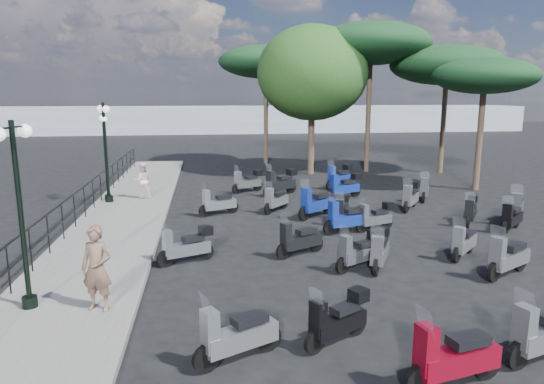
{
  "coord_description": "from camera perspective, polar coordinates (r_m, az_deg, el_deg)",
  "views": [
    {
      "loc": [
        -3.5,
        -13.96,
        4.41
      ],
      "look_at": [
        -1.34,
        1.82,
        1.2
      ],
      "focal_mm": 32.0,
      "sensor_mm": 36.0,
      "label": 1
    }
  ],
  "objects": [
    {
      "name": "scooter_23",
      "position": [
        17.7,
        26.33,
        -2.77
      ],
      "size": [
        1.29,
        1.1,
        1.27
      ],
      "rotation": [
        0.0,
        0.0,
        2.26
      ],
      "color": "black",
      "rests_on": "ground"
    },
    {
      "name": "scooter_19",
      "position": [
        18.04,
        22.32,
        -2.12
      ],
      "size": [
        1.03,
        1.33,
        1.23
      ],
      "rotation": [
        0.0,
        0.0,
        2.52
      ],
      "color": "black",
      "rests_on": "ground"
    },
    {
      "name": "lamp_post_1",
      "position": [
        20.35,
        -18.98,
        5.13
      ],
      "size": [
        0.65,
        1.09,
        3.96
      ],
      "rotation": [
        0.0,
        0.0,
        0.43
      ],
      "color": "black",
      "rests_on": "sidewalk"
    },
    {
      "name": "ground",
      "position": [
        15.05,
        6.03,
        -5.71
      ],
      "size": [
        120.0,
        120.0,
        0.0
      ],
      "primitive_type": "plane",
      "color": "black",
      "rests_on": "ground"
    },
    {
      "name": "scooter_11",
      "position": [
        12.68,
        10.25,
        -6.91
      ],
      "size": [
        1.42,
        0.91,
        1.24
      ],
      "rotation": [
        0.0,
        0.0,
        2.07
      ],
      "color": "black",
      "rests_on": "ground"
    },
    {
      "name": "scooter_21",
      "position": [
        23.36,
        7.89,
        1.76
      ],
      "size": [
        1.53,
        1.25,
        1.44
      ],
      "rotation": [
        0.0,
        0.0,
        2.23
      ],
      "color": "black",
      "rests_on": "ground"
    },
    {
      "name": "lamp_post_0",
      "position": [
        10.69,
        -27.56,
        -1.25
      ],
      "size": [
        0.44,
        1.1,
        3.79
      ],
      "rotation": [
        0.0,
        0.0,
        -0.21
      ],
      "color": "black",
      "rests_on": "sidewalk"
    },
    {
      "name": "broadleaf_tree",
      "position": [
        27.15,
        4.75,
        13.75
      ],
      "size": [
        6.03,
        6.03,
        8.12
      ],
      "color": "#38281E",
      "rests_on": "ground"
    },
    {
      "name": "scooter_12",
      "position": [
        15.8,
        8.8,
        -3.12
      ],
      "size": [
        1.74,
        0.71,
        1.4
      ],
      "rotation": [
        0.0,
        0.0,
        1.82
      ],
      "color": "black",
      "rests_on": "ground"
    },
    {
      "name": "scooter_0",
      "position": [
        8.43,
        -4.22,
        -16.56
      ],
      "size": [
        1.56,
        0.91,
        1.34
      ],
      "rotation": [
        0.0,
        0.0,
        2.03
      ],
      "color": "black",
      "rests_on": "ground"
    },
    {
      "name": "pine_3",
      "position": [
        24.41,
        23.76,
        12.33
      ],
      "size": [
        4.66,
        4.66,
        6.05
      ],
      "color": "#38281E",
      "rests_on": "ground"
    },
    {
      "name": "scooter_10",
      "position": [
        9.56,
        29.29,
        -14.44
      ],
      "size": [
        1.69,
        0.76,
        1.38
      ],
      "rotation": [
        0.0,
        0.0,
        1.87
      ],
      "color": "black",
      "rests_on": "ground"
    },
    {
      "name": "pedestrian_far",
      "position": [
        20.89,
        -14.97,
        1.33
      ],
      "size": [
        0.8,
        0.66,
        1.5
      ],
      "primitive_type": "imported",
      "rotation": [
        0.0,
        0.0,
        3.28
      ],
      "color": "silver",
      "rests_on": "sidewalk"
    },
    {
      "name": "pine_0",
      "position": [
        28.55,
        11.57,
        16.68
      ],
      "size": [
        6.61,
        6.61,
        8.33
      ],
      "color": "#38281E",
      "rests_on": "ground"
    },
    {
      "name": "scooter_9",
      "position": [
        18.49,
        0.44,
        -1.01
      ],
      "size": [
        1.1,
        1.27,
        1.26
      ],
      "rotation": [
        0.0,
        0.0,
        2.44
      ],
      "color": "black",
      "rests_on": "ground"
    },
    {
      "name": "scooter_14",
      "position": [
        17.02,
        8.22,
        -2.18
      ],
      "size": [
        0.83,
        1.39,
        1.19
      ],
      "rotation": [
        0.0,
        0.0,
        2.69
      ],
      "color": "black",
      "rests_on": "ground"
    },
    {
      "name": "scooter_24",
      "position": [
        18.91,
        26.79,
        -1.76
      ],
      "size": [
        1.23,
        1.52,
        1.47
      ],
      "rotation": [
        0.0,
        0.0,
        2.48
      ],
      "color": "black",
      "rests_on": "ground"
    },
    {
      "name": "scooter_3",
      "position": [
        18.08,
        -6.4,
        -1.36
      ],
      "size": [
        1.5,
        0.81,
        1.27
      ],
      "rotation": [
        0.0,
        0.0,
        1.98
      ],
      "color": "black",
      "rests_on": "ground"
    },
    {
      "name": "railing",
      "position": [
        17.65,
        -21.73,
        -0.9
      ],
      "size": [
        0.04,
        26.04,
        1.1
      ],
      "color": "black",
      "rests_on": "sidewalk"
    },
    {
      "name": "scooter_26",
      "position": [
        21.5,
        17.48,
        0.29
      ],
      "size": [
        0.91,
        1.55,
        1.34
      ],
      "rotation": [
        0.0,
        0.0,
        2.68
      ],
      "color": "black",
      "rests_on": "ground"
    },
    {
      "name": "scooter_17",
      "position": [
        13.3,
        25.98,
        -6.98
      ],
      "size": [
        1.59,
        0.98,
        1.39
      ],
      "rotation": [
        0.0,
        0.0,
        2.07
      ],
      "color": "black",
      "rests_on": "ground"
    },
    {
      "name": "scooter_25",
      "position": [
        19.56,
        15.99,
        -0.57
      ],
      "size": [
        1.15,
        1.44,
        1.34
      ],
      "rotation": [
        0.0,
        0.0,
        2.5
      ],
      "color": "black",
      "rests_on": "ground"
    },
    {
      "name": "woman",
      "position": [
        10.34,
        -19.9,
        -8.44
      ],
      "size": [
        0.73,
        0.58,
        1.75
      ],
      "primitive_type": "imported",
      "rotation": [
        0.0,
        0.0,
        -0.29
      ],
      "color": "brown",
      "rests_on": "sidewalk"
    },
    {
      "name": "scooter_20",
      "position": [
        21.11,
        8.51,
        0.65
      ],
      "size": [
        1.67,
        0.85,
        1.38
      ],
      "rotation": [
        0.0,
        0.0,
        1.93
      ],
      "color": "black",
      "rests_on": "ground"
    },
    {
      "name": "scooter_5",
      "position": [
        8.22,
        20.48,
        -17.86
      ],
      "size": [
        1.76,
        0.68,
        1.42
      ],
      "rotation": [
        0.0,
        0.0,
        1.8
      ],
      "color": "black",
      "rests_on": "ground"
    },
    {
      "name": "scooter_7",
      "position": [
        13.51,
        3.21,
        -5.7
      ],
      "size": [
        1.47,
        0.87,
        1.28
      ],
      "rotation": [
        0.0,
        0.0,
        2.04
      ],
      "color": "black",
      "rests_on": "ground"
    },
    {
      "name": "sidewalk",
      "position": [
        17.76,
        -17.3,
        -3.26
      ],
      "size": [
        3.0,
        30.0,
        0.15
      ],
      "primitive_type": "cube",
      "color": "#62605D",
      "rests_on": "ground"
    },
    {
      "name": "scooter_2",
      "position": [
        13.1,
        -10.03,
        -6.28
      ],
      "size": [
        1.49,
        0.81,
        1.25
      ],
      "rotation": [
        0.0,
        0.0,
        1.96
      ],
      "color": "black",
      "rests_on": "ground"
    },
    {
      "name": "lamp_post_2",
      "position": [
        20.82,
        -19.03,
        4.58
      ],
      "size": [
        0.47,
        1.01,
        3.53
      ],
      "rotation": [
        0.0,
        0.0,
        0.28
      ],
      "color": "black",
      "rests_on": "sidewalk"
    },
    {
      "name": "scooter_8",
      "position": [
        17.68,
        5.18,
        -1.37
      ],
      "size": [
        1.57,
        1.23,
        1.49
      ],
      "rotation": [
        0.0,
        0.0,
        2.21
      ],
      "color": "black",
      "rests_on": "ground"
    },
    {
      "name": "scooter_13",
      "position": [
        16.32,
        12.08,
        -2.93
      ],
      "size": [
        1.42,
        0.72,
        1.18
      ],
      "rotation": [
        0.0,
        0.0,
        1.92
      ],
      "color": "black",
      "rests_on": "ground"
    },
    {
      "name": "pine_2",
      "position": [
        31.46,
        -0.75,
        15.03
      ],
      "size": [
        5.94,
        5.94,
        7.46
      ],
      "color": "#38281E",
      "rests_on": "ground"
    },
    {
      "name": "scooter_6",
      "position": [
        12.85,
        12.57,
        -6.73
      ],
      "size": [
        0.92,
        1.45,
        1.26
      ],
      "rotation": [
        0.0,
        0.0,
        2.65
      ],
      "color": "black",
      "rests_on": "ground"
    },
    {
      "name": "scooter_15",
      "position": [
        21.54,
        1.01,
        1.09
      ],
      "size": [
        1.64,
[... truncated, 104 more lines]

